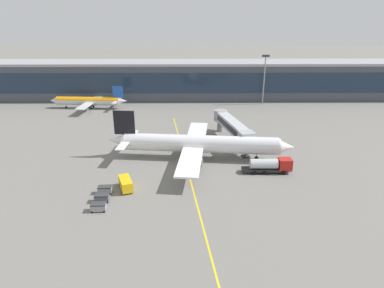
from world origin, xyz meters
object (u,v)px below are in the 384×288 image
object	(u,v)px
main_airliner	(199,144)
fuel_tanker	(270,165)
commuter_jet_far	(88,101)
baggage_cart_0	(99,207)
baggage_cart_2	(105,190)
crew_van	(126,184)
baggage_cart_1	(102,198)

from	to	relation	value
main_airliner	fuel_tanker	distance (m)	17.56
fuel_tanker	commuter_jet_far	bearing A→B (deg)	134.53
baggage_cart_0	baggage_cart_2	xyz separation A→B (m)	(-0.34, 6.39, 0.00)
baggage_cart_0	commuter_jet_far	bearing A→B (deg)	106.69
fuel_tanker	commuter_jet_far	size ratio (longest dim) A/B	0.37
fuel_tanker	crew_van	world-z (taller)	fuel_tanker
crew_van	baggage_cart_0	world-z (taller)	crew_van
baggage_cart_1	baggage_cart_0	bearing A→B (deg)	-86.98
main_airliner	crew_van	bearing A→B (deg)	-133.80
fuel_tanker	baggage_cart_1	bearing A→B (deg)	-160.36
baggage_cart_0	baggage_cart_1	world-z (taller)	same
baggage_cart_0	commuter_jet_far	distance (m)	74.92
commuter_jet_far	crew_van	bearing A→B (deg)	-68.65
baggage_cart_2	commuter_jet_far	distance (m)	68.72
main_airliner	baggage_cart_0	world-z (taller)	main_airliner
baggage_cart_1	baggage_cart_2	world-z (taller)	same
fuel_tanker	crew_van	size ratio (longest dim) A/B	2.00
fuel_tanker	baggage_cart_2	bearing A→B (deg)	-165.32
main_airliner	crew_van	distance (m)	21.85
fuel_tanker	baggage_cart_0	world-z (taller)	fuel_tanker
baggage_cart_1	crew_van	bearing A→B (deg)	51.71
baggage_cart_0	crew_van	bearing A→B (deg)	66.00
fuel_tanker	baggage_cart_2	size ratio (longest dim) A/B	3.96
baggage_cart_1	commuter_jet_far	size ratio (longest dim) A/B	0.09
crew_van	baggage_cart_1	distance (m)	5.92
fuel_tanker	main_airliner	bearing A→B (deg)	152.26
main_airliner	baggage_cart_2	bearing A→B (deg)	-137.79
crew_van	baggage_cart_0	size ratio (longest dim) A/B	1.98
main_airliner	fuel_tanker	bearing A→B (deg)	-27.74
crew_van	commuter_jet_far	world-z (taller)	commuter_jet_far
fuel_tanker	commuter_jet_far	distance (m)	79.07
fuel_tanker	baggage_cart_0	bearing A→B (deg)	-155.63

